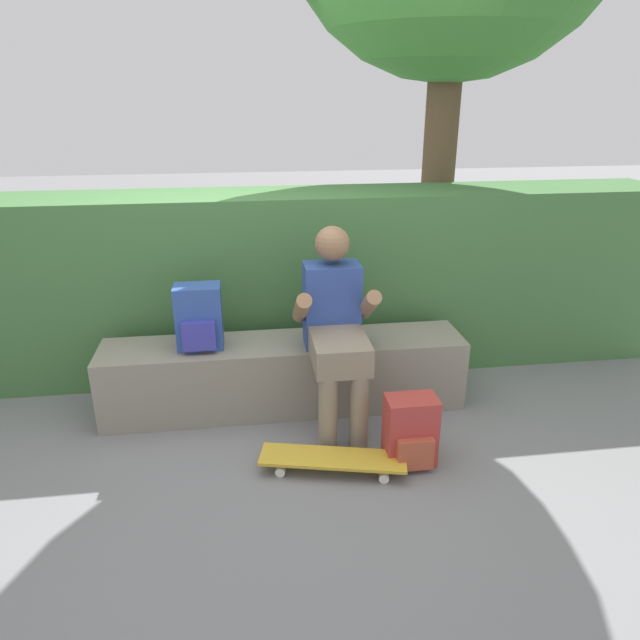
# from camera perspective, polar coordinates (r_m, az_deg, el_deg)

# --- Properties ---
(ground_plane) EXTENTS (24.00, 24.00, 0.00)m
(ground_plane) POSITION_cam_1_polar(r_m,az_deg,el_deg) (3.59, -2.89, -11.30)
(ground_plane) COLOR slate
(bench_main) EXTENTS (2.31, 0.43, 0.46)m
(bench_main) POSITION_cam_1_polar(r_m,az_deg,el_deg) (3.79, -3.47, -5.34)
(bench_main) COLOR gray
(bench_main) RESTS_ON ground
(person_skater) EXTENTS (0.49, 0.62, 1.21)m
(person_skater) POSITION_cam_1_polar(r_m,az_deg,el_deg) (3.46, 1.53, -0.31)
(person_skater) COLOR #2D4793
(person_skater) RESTS_ON ground
(skateboard_near_person) EXTENTS (0.82, 0.38, 0.09)m
(skateboard_near_person) POSITION_cam_1_polar(r_m,az_deg,el_deg) (3.26, 1.27, -13.51)
(skateboard_near_person) COLOR gold
(skateboard_near_person) RESTS_ON ground
(backpack_on_bench) EXTENTS (0.28, 0.23, 0.40)m
(backpack_on_bench) POSITION_cam_1_polar(r_m,az_deg,el_deg) (3.61, -11.82, 0.18)
(backpack_on_bench) COLOR #2D4C99
(backpack_on_bench) RESTS_ON bench_main
(backpack_on_ground) EXTENTS (0.28, 0.23, 0.40)m
(backpack_on_ground) POSITION_cam_1_polar(r_m,az_deg,el_deg) (3.30, 8.90, -10.84)
(backpack_on_ground) COLOR #B23833
(backpack_on_ground) RESTS_ON ground
(hedge_row) EXTENTS (6.40, 0.60, 1.30)m
(hedge_row) POSITION_cam_1_polar(r_m,az_deg,el_deg) (4.23, -9.06, 3.47)
(hedge_row) COLOR #3E6C38
(hedge_row) RESTS_ON ground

